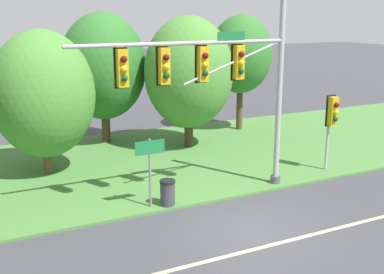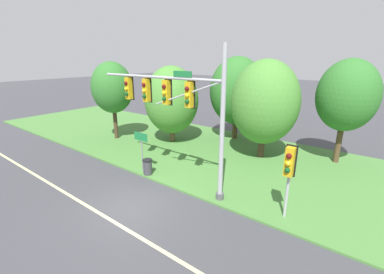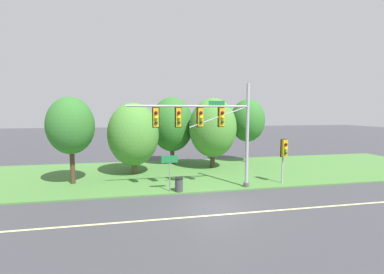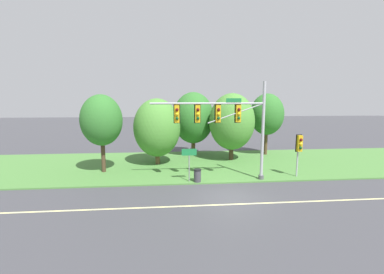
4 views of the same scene
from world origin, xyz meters
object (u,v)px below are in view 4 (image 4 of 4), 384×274
object	(u,v)px
tree_mid_verge	(232,122)
route_sign_post	(189,159)
pedestrian_signal_near_kerb	(299,146)
tree_nearest_road	(102,120)
trash_bin	(197,175)
tree_tall_centre	(267,115)
tree_left_of_mast	(157,128)
tree_behind_signpost	(193,118)
traffic_signal_mast	(226,120)

from	to	relation	value
tree_mid_verge	route_sign_post	bearing A→B (deg)	-125.72
pedestrian_signal_near_kerb	route_sign_post	bearing A→B (deg)	-177.75
tree_nearest_road	trash_bin	world-z (taller)	tree_nearest_road
route_sign_post	tree_tall_centre	distance (m)	12.86
tree_left_of_mast	tree_tall_centre	world-z (taller)	tree_tall_centre
tree_behind_signpost	traffic_signal_mast	bearing A→B (deg)	-81.21
tree_nearest_road	tree_left_of_mast	world-z (taller)	tree_nearest_road
route_sign_post	tree_nearest_road	bearing A→B (deg)	154.62
tree_mid_verge	traffic_signal_mast	bearing A→B (deg)	-107.65
pedestrian_signal_near_kerb	tree_left_of_mast	distance (m)	12.12
route_sign_post	tree_mid_verge	bearing A→B (deg)	54.28
pedestrian_signal_near_kerb	tree_behind_signpost	world-z (taller)	tree_behind_signpost
route_sign_post	tree_tall_centre	xyz separation A→B (m)	(9.09, 8.70, 2.65)
pedestrian_signal_near_kerb	tree_behind_signpost	bearing A→B (deg)	128.52
traffic_signal_mast	tree_behind_signpost	world-z (taller)	traffic_signal_mast
tree_mid_verge	trash_bin	size ratio (longest dim) A/B	7.05
tree_left_of_mast	traffic_signal_mast	bearing A→B (deg)	-46.84
tree_left_of_mast	tree_mid_verge	bearing A→B (deg)	8.26
route_sign_post	tree_tall_centre	world-z (taller)	tree_tall_centre
tree_nearest_road	tree_tall_centre	size ratio (longest dim) A/B	0.96
tree_nearest_road	tree_left_of_mast	xyz separation A→B (m)	(4.33, 2.31, -0.88)
route_sign_post	pedestrian_signal_near_kerb	bearing A→B (deg)	2.25
pedestrian_signal_near_kerb	tree_tall_centre	world-z (taller)	tree_tall_centre
tree_behind_signpost	trash_bin	world-z (taller)	tree_behind_signpost
tree_nearest_road	tree_tall_centre	bearing A→B (deg)	18.96
traffic_signal_mast	tree_tall_centre	bearing A→B (deg)	53.35
tree_tall_centre	trash_bin	distance (m)	12.86
pedestrian_signal_near_kerb	tree_mid_verge	bearing A→B (deg)	120.40
tree_nearest_road	tree_tall_centre	world-z (taller)	tree_tall_centre
trash_bin	tree_behind_signpost	bearing A→B (deg)	86.18
tree_nearest_road	traffic_signal_mast	bearing A→B (deg)	-18.54
pedestrian_signal_near_kerb	traffic_signal_mast	bearing A→B (deg)	-177.25
trash_bin	traffic_signal_mast	bearing A→B (deg)	5.37
tree_left_of_mast	tree_behind_signpost	xyz separation A→B (m)	(3.71, 3.82, 0.61)
tree_mid_verge	trash_bin	distance (m)	8.57
traffic_signal_mast	tree_nearest_road	world-z (taller)	traffic_signal_mast
tree_nearest_road	tree_behind_signpost	xyz separation A→B (m)	(8.04, 6.13, -0.27)
tree_mid_verge	tree_tall_centre	world-z (taller)	tree_tall_centre
traffic_signal_mast	tree_mid_verge	xyz separation A→B (m)	(2.08, 6.54, -0.70)
tree_nearest_road	tree_mid_verge	world-z (taller)	tree_mid_verge
pedestrian_signal_near_kerb	tree_nearest_road	bearing A→B (deg)	169.21
traffic_signal_mast	pedestrian_signal_near_kerb	world-z (taller)	traffic_signal_mast
pedestrian_signal_near_kerb	tree_mid_verge	distance (m)	7.39
tree_behind_signpost	tree_mid_verge	world-z (taller)	tree_behind_signpost
traffic_signal_mast	tree_nearest_road	bearing A→B (deg)	161.46
tree_nearest_road	pedestrian_signal_near_kerb	bearing A→B (deg)	-10.79
tree_nearest_road	route_sign_post	bearing A→B (deg)	-25.38
tree_mid_verge	trash_bin	world-z (taller)	tree_mid_verge
traffic_signal_mast	tree_tall_centre	distance (m)	10.77
route_sign_post	trash_bin	size ratio (longest dim) A/B	2.65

